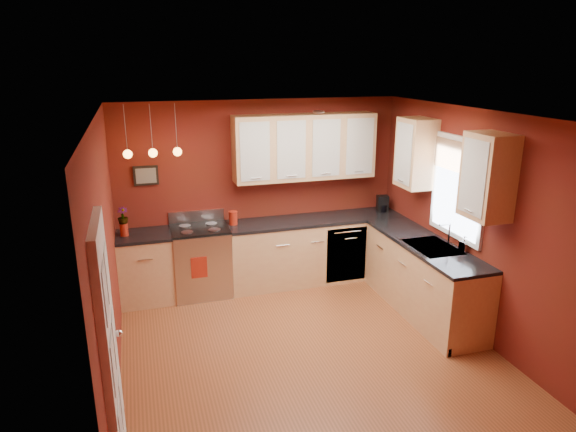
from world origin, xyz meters
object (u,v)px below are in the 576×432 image
object	(u,v)px
sink	(433,248)
red_canister	(233,218)
coffee_maker	(383,204)
soap_pump	(464,244)
gas_range	(201,261)

from	to	relation	value
sink	red_canister	size ratio (longest dim) A/B	3.75
coffee_maker	soap_pump	bearing A→B (deg)	-71.87
red_canister	coffee_maker	bearing A→B (deg)	-0.17
gas_range	coffee_maker	size ratio (longest dim) A/B	4.68
gas_range	red_canister	size ratio (longest dim) A/B	5.95
red_canister	coffee_maker	distance (m)	2.26
sink	red_canister	world-z (taller)	sink
red_canister	soap_pump	xyz separation A→B (m)	(2.40, -1.81, 0.00)
gas_range	soap_pump	size ratio (longest dim) A/B	5.63
gas_range	soap_pump	xyz separation A→B (m)	(2.87, -1.76, 0.56)
coffee_maker	sink	bearing A→B (deg)	-80.26
sink	soap_pump	world-z (taller)	sink
gas_range	soap_pump	world-z (taller)	soap_pump
sink	soap_pump	bearing A→B (deg)	-46.40
gas_range	sink	distance (m)	3.05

